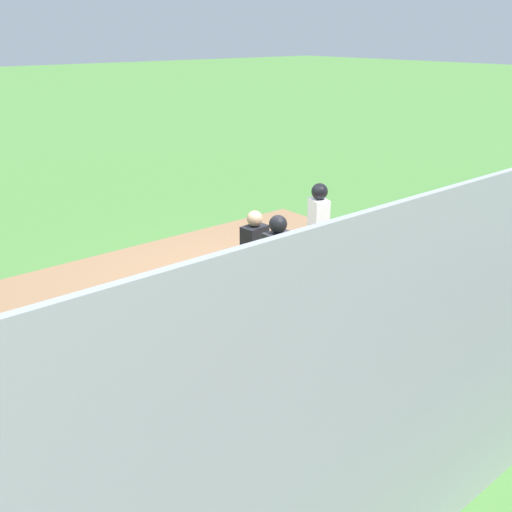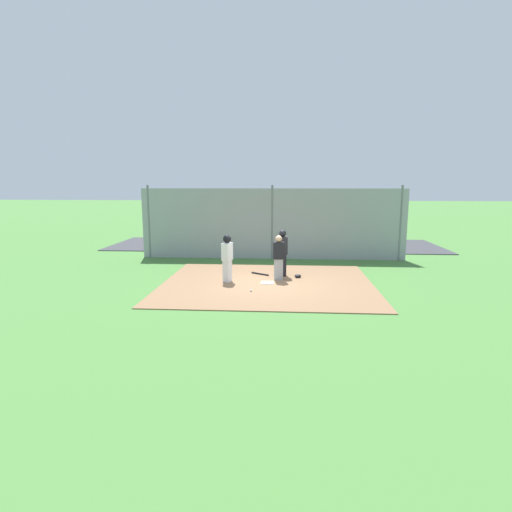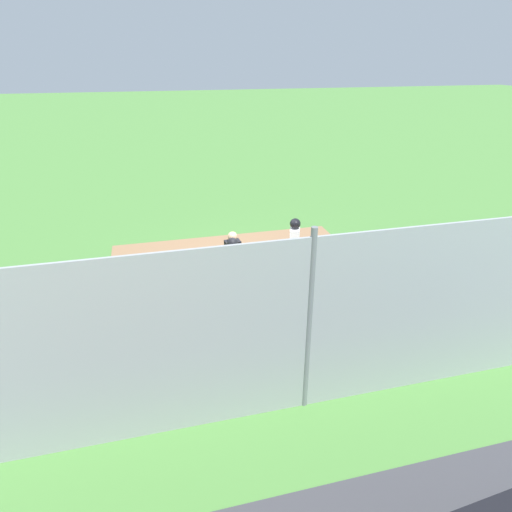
% 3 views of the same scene
% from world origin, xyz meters
% --- Properties ---
extents(ground_plane, '(140.00, 140.00, 0.00)m').
position_xyz_m(ground_plane, '(0.00, 0.00, 0.00)').
color(ground_plane, '#477A38').
extents(dirt_infield, '(7.20, 6.40, 0.03)m').
position_xyz_m(dirt_infield, '(0.00, 0.00, 0.01)').
color(dirt_infield, '#896647').
rests_on(dirt_infield, ground_plane).
extents(home_plate, '(0.45, 0.45, 0.02)m').
position_xyz_m(home_plate, '(0.00, 0.00, 0.04)').
color(home_plate, white).
rests_on(home_plate, dirt_infield).
extents(catcher, '(0.41, 0.30, 1.60)m').
position_xyz_m(catcher, '(-0.37, -0.50, 0.86)').
color(catcher, '#9E9EA3').
rests_on(catcher, dirt_infield).
extents(umpire, '(0.38, 0.26, 1.72)m').
position_xyz_m(umpire, '(-0.51, -1.17, 0.93)').
color(umpire, black).
rests_on(umpire, dirt_infield).
extents(runner, '(0.38, 0.45, 1.65)m').
position_xyz_m(runner, '(1.40, -0.11, 0.97)').
color(runner, silver).
rests_on(runner, dirt_infield).
extents(baseball_bat, '(0.69, 0.48, 0.06)m').
position_xyz_m(baseball_bat, '(0.33, -1.32, 0.06)').
color(baseball_bat, black).
rests_on(baseball_bat, dirt_infield).
extents(catcher_mask, '(0.24, 0.20, 0.12)m').
position_xyz_m(catcher_mask, '(-1.08, -0.91, 0.09)').
color(catcher_mask, black).
rests_on(catcher_mask, dirt_infield).
extents(baseball, '(0.07, 0.07, 0.07)m').
position_xyz_m(baseball, '(0.47, 1.20, 0.07)').
color(baseball, white).
rests_on(baseball, dirt_infield).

